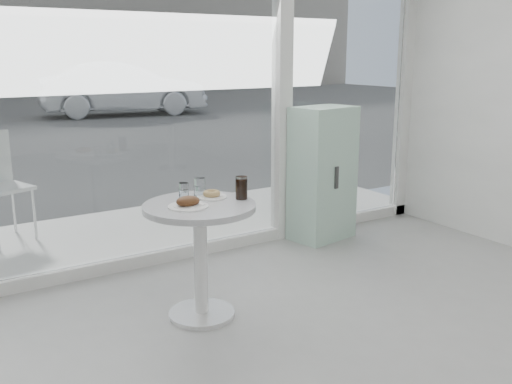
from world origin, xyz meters
TOP-DOWN VIEW (x-y plane):
  - storefront at (0.07, 3.00)m, footprint 5.00×0.14m
  - main_table at (-0.50, 1.90)m, footprint 0.72×0.72m
  - patio_deck at (0.00, 3.80)m, footprint 5.60×1.60m
  - mint_cabinet at (1.21, 2.78)m, footprint 0.63×0.47m
  - car_silver at (3.42, 14.37)m, footprint 4.64×2.22m
  - plate_fritter at (-0.59, 1.86)m, footprint 0.25×0.25m
  - plate_donut at (-0.36, 1.99)m, footprint 0.20×0.20m
  - water_tumbler_a at (-0.52, 2.08)m, footprint 0.07×0.07m
  - water_tumbler_b at (-0.40, 2.08)m, footprint 0.08×0.08m
  - cola_glass at (-0.21, 1.86)m, footprint 0.08×0.08m

SIDE VIEW (x-z plane):
  - patio_deck at x=0.00m, z-range 0.00..0.05m
  - main_table at x=-0.50m, z-range 0.17..0.94m
  - mint_cabinet at x=1.21m, z-range 0.00..1.23m
  - car_silver at x=3.42m, z-range 0.00..1.47m
  - plate_donut at x=-0.36m, z-range 0.76..0.82m
  - plate_fritter at x=-0.59m, z-range 0.76..0.83m
  - water_tumbler_a at x=-0.52m, z-range 0.76..0.87m
  - water_tumbler_b at x=-0.40m, z-range 0.76..0.89m
  - cola_glass at x=-0.21m, z-range 0.77..0.92m
  - storefront at x=0.07m, z-range 0.21..3.21m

